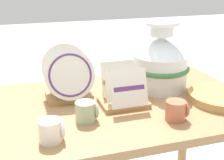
# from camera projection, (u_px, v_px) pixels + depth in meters

# --- Properties ---
(display_table) EXTENTS (1.29, 0.77, 0.74)m
(display_table) POSITION_uv_depth(u_px,v_px,m) (112.00, 122.00, 1.42)
(display_table) COLOR #9E754C
(display_table) RESTS_ON ground_plane
(ceramic_vase) EXTENTS (0.29, 0.29, 0.34)m
(ceramic_vase) POSITION_uv_depth(u_px,v_px,m) (160.00, 61.00, 1.52)
(ceramic_vase) COLOR silver
(ceramic_vase) RESTS_ON display_table
(dish_rack_round_plates) EXTENTS (0.22, 0.20, 0.24)m
(dish_rack_round_plates) POSITION_uv_depth(u_px,v_px,m) (68.00, 78.00, 1.41)
(dish_rack_round_plates) COLOR tan
(dish_rack_round_plates) RESTS_ON display_table
(dish_rack_square_plates) EXTENTS (0.20, 0.19, 0.18)m
(dish_rack_square_plates) POSITION_uv_depth(u_px,v_px,m) (123.00, 94.00, 1.36)
(dish_rack_square_plates) COLOR tan
(dish_rack_square_plates) RESTS_ON display_table
(wicker_charger_stack) EXTENTS (0.31, 0.31, 0.04)m
(wicker_charger_stack) POSITION_uv_depth(u_px,v_px,m) (222.00, 97.00, 1.41)
(wicker_charger_stack) COLOR tan
(wicker_charger_stack) RESTS_ON display_table
(mug_sage_glaze) EXTENTS (0.09, 0.08, 0.08)m
(mug_sage_glaze) POSITION_uv_depth(u_px,v_px,m) (86.00, 111.00, 1.22)
(mug_sage_glaze) COLOR #9EB28E
(mug_sage_glaze) RESTS_ON display_table
(mug_cream_glaze) EXTENTS (0.09, 0.08, 0.08)m
(mug_cream_glaze) POSITION_uv_depth(u_px,v_px,m) (52.00, 131.00, 1.07)
(mug_cream_glaze) COLOR silver
(mug_cream_glaze) RESTS_ON display_table
(mug_terracotta_glaze) EXTENTS (0.09, 0.08, 0.08)m
(mug_terracotta_glaze) POSITION_uv_depth(u_px,v_px,m) (176.00, 110.00, 1.23)
(mug_terracotta_glaze) COLOR #B76647
(mug_terracotta_glaze) RESTS_ON display_table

